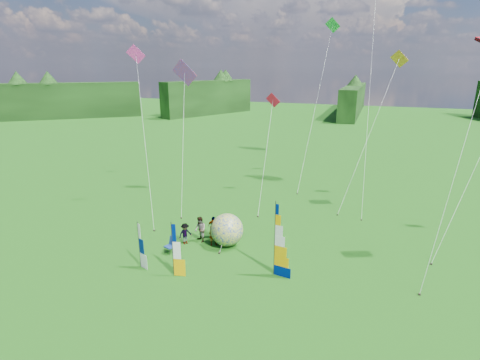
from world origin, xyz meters
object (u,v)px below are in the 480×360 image
(bol_inflatable, at_px, (227,230))
(camp_chair, at_px, (170,245))
(spectator_c, at_px, (185,234))
(kite_whale, at_px, (371,75))
(side_banner_far, at_px, (139,245))
(spectator_a, at_px, (214,233))
(spectator_b, at_px, (200,229))
(spectator_d, at_px, (214,227))
(feather_banner_main, at_px, (275,240))
(side_banner_left, at_px, (173,250))

(bol_inflatable, height_order, camp_chair, bol_inflatable)
(spectator_c, xyz_separation_m, kite_whale, (11.13, 15.18, 10.72))
(camp_chair, bearing_deg, bol_inflatable, 56.84)
(side_banner_far, distance_m, spectator_a, 5.41)
(side_banner_far, distance_m, spectator_c, 4.07)
(camp_chair, distance_m, kite_whale, 23.09)
(spectator_c, bearing_deg, spectator_b, -19.59)
(spectator_d, height_order, kite_whale, kite_whale)
(feather_banner_main, distance_m, side_banner_far, 8.51)
(side_banner_far, xyz_separation_m, spectator_a, (3.16, 4.36, -0.57))
(side_banner_left, distance_m, kite_whale, 23.68)
(camp_chair, bearing_deg, side_banner_left, -35.93)
(feather_banner_main, relative_size, side_banner_left, 1.36)
(feather_banner_main, relative_size, spectator_d, 2.83)
(camp_chair, height_order, kite_whale, kite_whale)
(feather_banner_main, bearing_deg, kite_whale, 85.35)
(bol_inflatable, relative_size, spectator_b, 1.23)
(camp_chair, xyz_separation_m, kite_whale, (11.47, 16.79, 10.94))
(side_banner_left, relative_size, camp_chair, 3.01)
(side_banner_left, distance_m, spectator_a, 4.67)
(spectator_c, distance_m, spectator_d, 2.23)
(feather_banner_main, bearing_deg, spectator_b, 166.98)
(spectator_b, bearing_deg, side_banner_far, -75.15)
(feather_banner_main, distance_m, bol_inflatable, 5.09)
(spectator_a, relative_size, spectator_d, 1.13)
(side_banner_far, relative_size, bol_inflatable, 1.28)
(bol_inflatable, relative_size, spectator_c, 1.49)
(spectator_d, bearing_deg, bol_inflatable, 157.86)
(side_banner_left, bearing_deg, spectator_a, 71.41)
(feather_banner_main, distance_m, spectator_d, 6.76)
(bol_inflatable, distance_m, camp_chair, 4.09)
(spectator_b, distance_m, kite_whale, 20.66)
(side_banner_left, bearing_deg, spectator_d, 78.33)
(feather_banner_main, xyz_separation_m, side_banner_far, (-8.22, -2.04, -0.82))
(spectator_a, bearing_deg, spectator_d, 80.85)
(spectator_a, height_order, spectator_b, spectator_b)
(spectator_a, xyz_separation_m, kite_whale, (9.14, 14.65, 10.58))
(spectator_a, distance_m, camp_chair, 3.18)
(spectator_b, distance_m, spectator_d, 1.17)
(side_banner_left, distance_m, side_banner_far, 2.54)
(feather_banner_main, height_order, side_banner_far, feather_banner_main)
(spectator_c, height_order, camp_chair, spectator_c)
(feather_banner_main, xyz_separation_m, kite_whale, (4.08, 16.97, 9.19))
(spectator_a, bearing_deg, spectator_b, 137.61)
(side_banner_far, bearing_deg, spectator_d, 84.91)
(feather_banner_main, distance_m, side_banner_left, 6.15)
(side_banner_far, bearing_deg, camp_chair, 89.86)
(side_banner_left, relative_size, spectator_b, 1.80)
(spectator_b, relative_size, kite_whale, 0.08)
(bol_inflatable, bearing_deg, spectator_b, -175.33)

